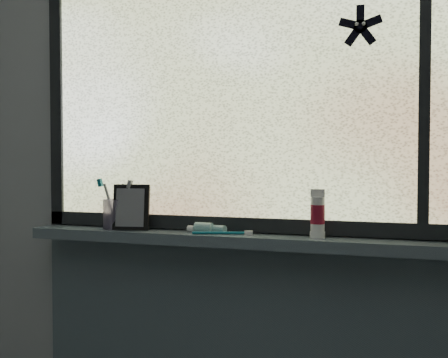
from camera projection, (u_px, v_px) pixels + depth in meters
wall_back at (245, 169)px, 1.81m from camera, size 3.00×0.01×2.50m
windowsill at (240, 240)px, 1.75m from camera, size 1.62×0.14×0.04m
window_pane at (244, 90)px, 1.78m from camera, size 1.50×0.01×1.00m
frame_bottom at (243, 224)px, 1.79m from camera, size 1.60×0.03×0.05m
frame_left at (58, 98)px, 2.01m from camera, size 0.05×0.03×1.10m
frame_mullion at (424, 82)px, 1.60m from camera, size 0.03×0.03×1.00m
starfish_sticker at (360, 26)px, 1.64m from camera, size 0.15×0.02×0.15m
vanity_mirror at (131, 207)px, 1.86m from camera, size 0.15×0.09×0.17m
toothpaste_tube at (209, 228)px, 1.79m from camera, size 0.21×0.07×0.04m
toothbrush_cup at (115, 214)px, 1.89m from camera, size 0.09×0.09×0.11m
toothbrush_lying at (219, 232)px, 1.75m from camera, size 0.23×0.08×0.02m
cream_tube at (318, 212)px, 1.66m from camera, size 0.06×0.06×0.12m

